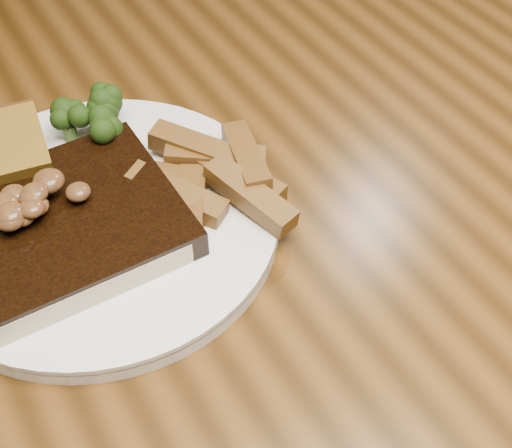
{
  "coord_description": "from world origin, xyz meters",
  "views": [
    {
      "loc": [
        -0.19,
        -0.32,
        1.16
      ],
      "look_at": [
        -0.01,
        -0.02,
        0.78
      ],
      "focal_mm": 50.0,
      "sensor_mm": 36.0,
      "label": 1
    }
  ],
  "objects_px": {
    "steak": "(51,232)",
    "potato_wedges": "(196,182)",
    "plate": "(100,221)",
    "dining_table": "(257,299)"
  },
  "relations": [
    {
      "from": "steak",
      "to": "potato_wedges",
      "type": "height_order",
      "value": "steak"
    },
    {
      "from": "steak",
      "to": "plate",
      "type": "bearing_deg",
      "value": 13.64
    },
    {
      "from": "dining_table",
      "to": "steak",
      "type": "distance_m",
      "value": 0.19
    },
    {
      "from": "dining_table",
      "to": "potato_wedges",
      "type": "xyz_separation_m",
      "value": [
        -0.03,
        0.05,
        0.12
      ]
    },
    {
      "from": "steak",
      "to": "potato_wedges",
      "type": "bearing_deg",
      "value": -3.58
    },
    {
      "from": "dining_table",
      "to": "plate",
      "type": "height_order",
      "value": "plate"
    },
    {
      "from": "steak",
      "to": "potato_wedges",
      "type": "xyz_separation_m",
      "value": [
        0.12,
        -0.01,
        -0.0
      ]
    },
    {
      "from": "plate",
      "to": "potato_wedges",
      "type": "relative_size",
      "value": 2.68
    },
    {
      "from": "dining_table",
      "to": "steak",
      "type": "height_order",
      "value": "steak"
    },
    {
      "from": "plate",
      "to": "dining_table",
      "type": "bearing_deg",
      "value": -31.21
    }
  ]
}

